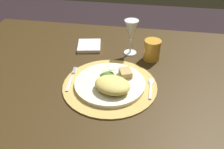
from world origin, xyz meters
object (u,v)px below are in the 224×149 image
fork (71,80)px  amber_tumbler (152,50)px  dinner_plate (110,83)px  dining_table (106,92)px  napkin (89,46)px  wine_glass (131,31)px  spoon (151,85)px

fork → amber_tumbler: size_ratio=1.72×
dinner_plate → amber_tumbler: (0.15, 0.23, 0.03)m
amber_tumbler → dining_table: bearing=-146.5°
fork → napkin: 0.29m
dining_table → wine_glass: size_ratio=8.78×
napkin → wine_glass: wine_glass is taller
amber_tumbler → dinner_plate: bearing=-123.6°
dinner_plate → napkin: (-0.16, 0.29, -0.00)m
spoon → amber_tumbler: 0.21m
napkin → amber_tumbler: size_ratio=1.29×
fork → wine_glass: wine_glass is taller
dining_table → spoon: spoon is taller
dining_table → spoon: 0.25m
fork → dinner_plate: bearing=-1.0°
spoon → napkin: bearing=139.8°
amber_tumbler → wine_glass: bearing=159.2°
spoon → wine_glass: bearing=113.7°
spoon → fork: bearing=-176.2°
dinner_plate → fork: bearing=179.0°
dinner_plate → wine_glass: bearing=79.2°
fork → amber_tumbler: 0.39m
spoon → amber_tumbler: (-0.01, 0.21, 0.04)m
dinner_plate → amber_tumbler: 0.28m
dinner_plate → napkin: size_ratio=2.25×
spoon → amber_tumbler: amber_tumbler is taller
napkin → wine_glass: (0.21, -0.02, 0.11)m
dinner_plate → fork: (-0.16, 0.00, -0.00)m
dining_table → amber_tumbler: size_ratio=15.36×
napkin → amber_tumbler: 0.32m
dinner_plate → fork: dinner_plate is taller
dining_table → amber_tumbler: (0.19, 0.13, 0.17)m
spoon → wine_glass: (-0.11, 0.25, 0.11)m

